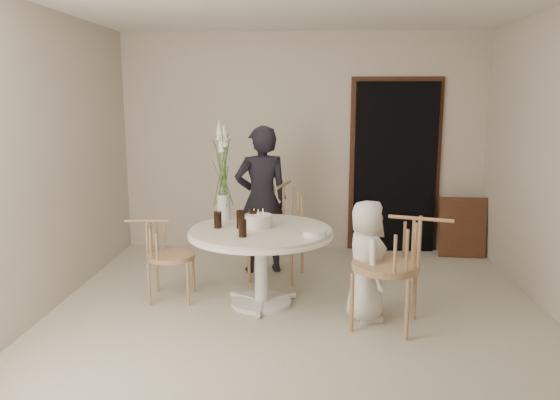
{
  "coord_description": "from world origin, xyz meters",
  "views": [
    {
      "loc": [
        0.09,
        -4.59,
        1.92
      ],
      "look_at": [
        -0.18,
        0.3,
        0.99
      ],
      "focal_mm": 35.0,
      "sensor_mm": 36.0,
      "label": 1
    }
  ],
  "objects_px": {
    "table": "(261,241)",
    "boy": "(366,261)",
    "chair_left": "(159,248)",
    "girl": "(262,200)",
    "chair_right": "(402,256)",
    "flower_vase": "(223,172)",
    "chair_far": "(280,217)",
    "birthday_cake": "(258,221)"
  },
  "relations": [
    {
      "from": "table",
      "to": "boy",
      "type": "bearing_deg",
      "value": -16.99
    },
    {
      "from": "chair_left",
      "to": "girl",
      "type": "relative_size",
      "value": 0.49
    },
    {
      "from": "table",
      "to": "chair_right",
      "type": "height_order",
      "value": "chair_right"
    },
    {
      "from": "chair_right",
      "to": "flower_vase",
      "type": "xyz_separation_m",
      "value": [
        -1.61,
        0.84,
        0.56
      ]
    },
    {
      "from": "girl",
      "to": "chair_right",
      "type": "bearing_deg",
      "value": 115.81
    },
    {
      "from": "chair_far",
      "to": "birthday_cake",
      "type": "height_order",
      "value": "chair_far"
    },
    {
      "from": "chair_right",
      "to": "boy",
      "type": "relative_size",
      "value": 0.92
    },
    {
      "from": "chair_right",
      "to": "boy",
      "type": "bearing_deg",
      "value": -104.55
    },
    {
      "from": "chair_far",
      "to": "girl",
      "type": "height_order",
      "value": "girl"
    },
    {
      "from": "chair_left",
      "to": "girl",
      "type": "height_order",
      "value": "girl"
    },
    {
      "from": "girl",
      "to": "chair_left",
      "type": "bearing_deg",
      "value": 29.63
    },
    {
      "from": "chair_left",
      "to": "flower_vase",
      "type": "xyz_separation_m",
      "value": [
        0.58,
        0.28,
        0.69
      ]
    },
    {
      "from": "boy",
      "to": "chair_right",
      "type": "bearing_deg",
      "value": -132.93
    },
    {
      "from": "chair_right",
      "to": "chair_left",
      "type": "distance_m",
      "value": 2.26
    },
    {
      "from": "chair_right",
      "to": "flower_vase",
      "type": "bearing_deg",
      "value": -99.34
    },
    {
      "from": "chair_far",
      "to": "chair_left",
      "type": "distance_m",
      "value": 1.38
    },
    {
      "from": "chair_far",
      "to": "chair_right",
      "type": "xyz_separation_m",
      "value": [
        1.09,
        -1.37,
        -0.01
      ]
    },
    {
      "from": "table",
      "to": "flower_vase",
      "type": "distance_m",
      "value": 0.8
    },
    {
      "from": "chair_left",
      "to": "boy",
      "type": "xyz_separation_m",
      "value": [
        1.92,
        -0.38,
        0.02
      ]
    },
    {
      "from": "flower_vase",
      "to": "chair_left",
      "type": "bearing_deg",
      "value": -154.0
    },
    {
      "from": "boy",
      "to": "flower_vase",
      "type": "bearing_deg",
      "value": 53.41
    },
    {
      "from": "chair_left",
      "to": "birthday_cake",
      "type": "relative_size",
      "value": 3.11
    },
    {
      "from": "table",
      "to": "boy",
      "type": "relative_size",
      "value": 1.26
    },
    {
      "from": "girl",
      "to": "boy",
      "type": "height_order",
      "value": "girl"
    },
    {
      "from": "chair_right",
      "to": "birthday_cake",
      "type": "height_order",
      "value": "chair_right"
    },
    {
      "from": "chair_right",
      "to": "chair_far",
      "type": "bearing_deg",
      "value": -123.64
    },
    {
      "from": "flower_vase",
      "to": "girl",
      "type": "bearing_deg",
      "value": 62.75
    },
    {
      "from": "chair_left",
      "to": "table",
      "type": "bearing_deg",
      "value": -99.6
    },
    {
      "from": "chair_right",
      "to": "boy",
      "type": "distance_m",
      "value": 0.34
    },
    {
      "from": "birthday_cake",
      "to": "flower_vase",
      "type": "bearing_deg",
      "value": 138.88
    },
    {
      "from": "flower_vase",
      "to": "chair_right",
      "type": "bearing_deg",
      "value": -27.41
    },
    {
      "from": "chair_left",
      "to": "boy",
      "type": "distance_m",
      "value": 1.95
    },
    {
      "from": "chair_left",
      "to": "chair_right",
      "type": "bearing_deg",
      "value": -108.39
    },
    {
      "from": "chair_left",
      "to": "chair_far",
      "type": "bearing_deg",
      "value": -57.65
    },
    {
      "from": "table",
      "to": "girl",
      "type": "bearing_deg",
      "value": 94.57
    },
    {
      "from": "chair_right",
      "to": "boy",
      "type": "xyz_separation_m",
      "value": [
        -0.28,
        0.18,
        -0.1
      ]
    },
    {
      "from": "table",
      "to": "birthday_cake",
      "type": "xyz_separation_m",
      "value": [
        -0.03,
        0.05,
        0.17
      ]
    },
    {
      "from": "girl",
      "to": "flower_vase",
      "type": "height_order",
      "value": "flower_vase"
    },
    {
      "from": "table",
      "to": "chair_left",
      "type": "relative_size",
      "value": 1.69
    },
    {
      "from": "chair_left",
      "to": "girl",
      "type": "xyz_separation_m",
      "value": [
        0.9,
        0.91,
        0.3
      ]
    },
    {
      "from": "girl",
      "to": "boy",
      "type": "relative_size",
      "value": 1.53
    },
    {
      "from": "boy",
      "to": "flower_vase",
      "type": "xyz_separation_m",
      "value": [
        -1.34,
        0.66,
        0.67
      ]
    }
  ]
}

